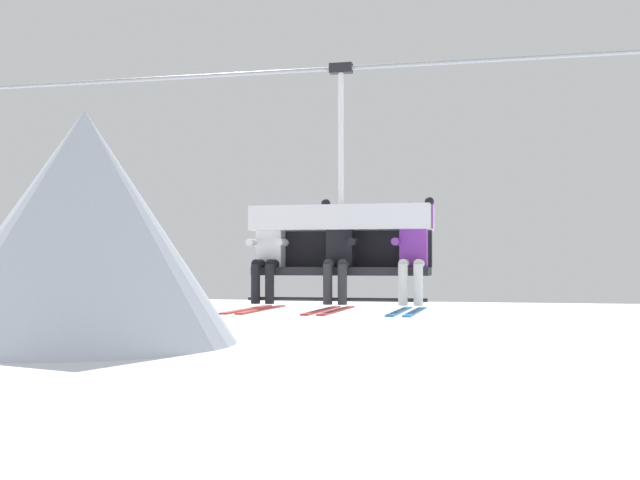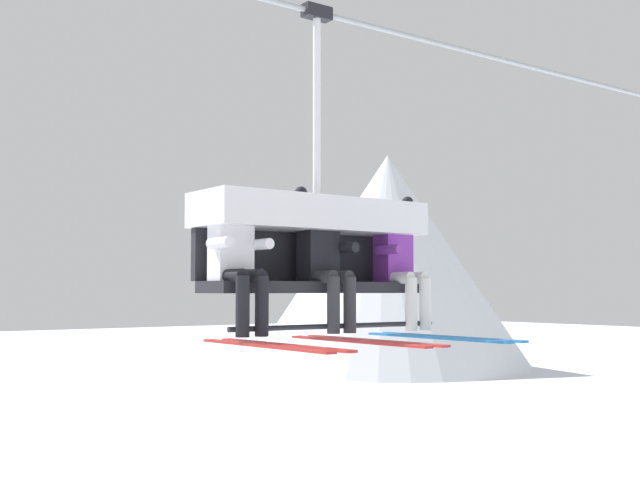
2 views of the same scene
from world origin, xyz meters
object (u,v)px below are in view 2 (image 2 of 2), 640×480
at_px(skier_white, 239,261).
at_px(chairlift_chair, 312,230).
at_px(skier_black, 326,261).
at_px(skier_purple, 402,263).

bearing_deg(skier_white, chairlift_chair, 13.95).
relative_size(skier_white, skier_black, 1.00).
bearing_deg(chairlift_chair, skier_purple, -13.49).
xyz_separation_m(chairlift_chair, skier_purple, (0.89, -0.21, -0.28)).
relative_size(skier_black, skier_purple, 1.00).
distance_m(chairlift_chair, skier_black, 0.36).
height_order(chairlift_chair, skier_white, chairlift_chair).
bearing_deg(skier_white, skier_black, 0.44).
height_order(chairlift_chair, skier_black, chairlift_chair).
bearing_deg(skier_black, chairlift_chair, 89.11).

